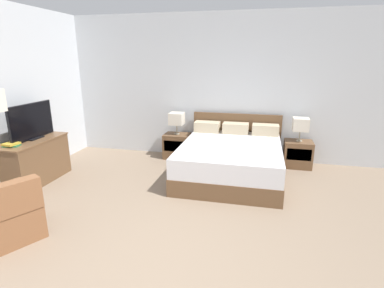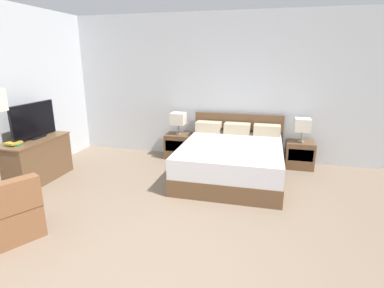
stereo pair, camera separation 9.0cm
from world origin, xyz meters
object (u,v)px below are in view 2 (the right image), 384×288
object	(u,v)px
bed	(232,159)
tv	(34,121)
armchair_by_window	(4,215)
table_lamp_right	(303,125)
dresser	(36,159)
nightstand_left	(179,146)
nightstand_right	(299,155)
table_lamp_left	(178,119)
book_red_cover	(14,145)
book_blue_cover	(13,143)

from	to	relation	value
bed	tv	xyz separation A→B (m)	(-3.20, -0.92, 0.70)
bed	armchair_by_window	size ratio (longest dim) A/B	2.23
table_lamp_right	dresser	size ratio (longest dim) A/B	0.37
nightstand_left	armchair_by_window	xyz separation A→B (m)	(-1.11, -3.31, 0.03)
nightstand_left	dresser	size ratio (longest dim) A/B	0.43
nightstand_right	table_lamp_right	size ratio (longest dim) A/B	1.16
nightstand_right	dresser	world-z (taller)	dresser
bed	nightstand_right	world-z (taller)	bed
bed	armchair_by_window	bearing A→B (deg)	-132.21
table_lamp_left	dresser	distance (m)	2.71
dresser	book_red_cover	bearing A→B (deg)	-90.87
book_blue_cover	armchair_by_window	bearing A→B (deg)	-52.02
nightstand_right	book_blue_cover	bearing A→B (deg)	-154.09
dresser	nightstand_left	bearing A→B (deg)	41.44
bed	dresser	size ratio (longest dim) A/B	1.72
table_lamp_left	nightstand_left	bearing A→B (deg)	-90.00
bed	book_red_cover	world-z (taller)	bed
bed	tv	bearing A→B (deg)	-163.91
book_blue_cover	bed	bearing A→B (deg)	23.31
book_red_cover	dresser	bearing A→B (deg)	89.13
bed	nightstand_right	bearing A→B (deg)	32.33
table_lamp_right	book_red_cover	bearing A→B (deg)	-154.03
tv	book_blue_cover	size ratio (longest dim) A/B	4.76
table_lamp_left	book_red_cover	distance (m)	2.94
book_red_cover	armchair_by_window	distance (m)	1.54
book_red_cover	bed	bearing A→B (deg)	23.36
dresser	tv	size ratio (longest dim) A/B	1.28
nightstand_left	armchair_by_window	size ratio (longest dim) A/B	0.56
nightstand_right	book_red_cover	xyz separation A→B (m)	(-4.42, -2.15, 0.49)
table_lamp_right	book_blue_cover	size ratio (longest dim) A/B	2.25
nightstand_left	dresser	world-z (taller)	dresser
tv	book_red_cover	size ratio (longest dim) A/B	4.35
dresser	tv	bearing A→B (deg)	88.11
dresser	tv	world-z (taller)	tv
table_lamp_right	table_lamp_left	bearing A→B (deg)	180.00
tv	book_blue_cover	xyz separation A→B (m)	(-0.02, -0.46, -0.25)
nightstand_left	table_lamp_left	world-z (taller)	table_lamp_left
table_lamp_left	book_blue_cover	distance (m)	2.95
dresser	armchair_by_window	xyz separation A→B (m)	(0.89, -1.55, -0.09)
armchair_by_window	table_lamp_left	bearing A→B (deg)	71.54
tv	book_blue_cover	world-z (taller)	tv
bed	book_red_cover	xyz separation A→B (m)	(-3.21, -1.39, 0.43)
bed	nightstand_left	size ratio (longest dim) A/B	4.01
table_lamp_left	table_lamp_right	world-z (taller)	same
bed	table_lamp_left	bearing A→B (deg)	147.62
dresser	table_lamp_right	bearing A→B (deg)	21.83
tv	book_red_cover	bearing A→B (deg)	-91.05
armchair_by_window	nightstand_left	bearing A→B (deg)	71.53
nightstand_left	table_lamp_right	distance (m)	2.48
bed	dresser	xyz separation A→B (m)	(-3.20, -1.00, 0.06)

